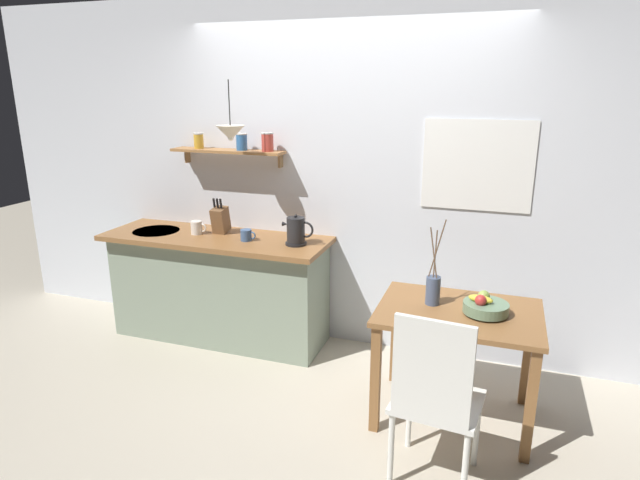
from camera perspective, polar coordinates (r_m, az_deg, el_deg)
ground_plane at (r=4.04m, az=0.19°, el=-14.13°), size 14.00×14.00×0.00m
back_wall at (r=4.12m, az=5.86°, el=6.46°), size 6.80×0.11×2.70m
kitchen_counter at (r=4.49m, az=-10.67°, el=-4.86°), size 1.83×0.63×0.88m
wall_shelf at (r=4.33m, az=-9.22°, el=9.71°), size 0.94×0.20×0.28m
dining_table at (r=3.42m, az=14.45°, el=-9.09°), size 0.97×0.71×0.73m
dining_chair_near at (r=2.87m, az=12.11°, el=-15.75°), size 0.48×0.45×0.99m
fruit_bowl at (r=3.34m, az=17.14°, el=-6.73°), size 0.26×0.26×0.13m
twig_vase at (r=3.39m, az=11.94°, el=-5.11°), size 0.10×0.09×0.55m
electric_kettle at (r=4.00m, az=-2.54°, el=0.93°), size 0.25×0.16×0.23m
knife_block at (r=4.39m, az=-10.55°, el=2.17°), size 0.11×0.16×0.29m
coffee_mug_by_sink at (r=4.41m, az=-12.96°, el=1.30°), size 0.13×0.09×0.11m
coffee_mug_spare at (r=4.16m, az=-7.83°, el=0.52°), size 0.13×0.09×0.09m
pendant_lamp at (r=4.03m, az=-9.50°, el=11.17°), size 0.21×0.21×0.43m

